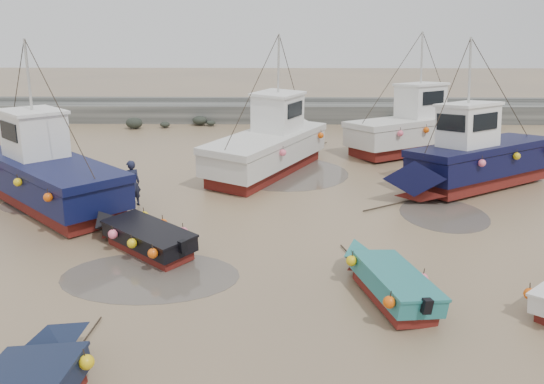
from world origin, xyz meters
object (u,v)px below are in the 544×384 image
Objects in this scene: dinghy_2 at (387,276)px; cabin_boat_2 at (474,158)px; dinghy_4 at (142,232)px; cabin_boat_0 at (42,171)px; cabin_boat_1 at (273,143)px; cabin_boat_3 at (417,127)px; person at (134,206)px.

dinghy_2 is 0.55× the size of cabin_boat_2.
cabin_boat_0 reaches higher than dinghy_4.
cabin_boat_1 reaches higher than dinghy_4.
cabin_boat_0 and cabin_boat_3 have the same top height.
cabin_boat_1 is at bearing -93.30° from cabin_boat_3.
dinghy_4 is at bearing -88.05° from cabin_boat_0.
person is (-5.38, -5.05, -1.32)m from cabin_boat_1.
person is (-13.89, -2.37, -1.35)m from cabin_boat_2.
cabin_boat_0 reaches higher than dinghy_2.
dinghy_2 is 10.93m from person.
cabin_boat_1 is at bearing 41.58° from cabin_boat_2.
cabin_boat_1 is 8.91m from cabin_boat_2.
cabin_boat_0 is 0.97× the size of cabin_boat_2.
cabin_boat_2 reaches higher than dinghy_2.
dinghy_4 is 4.24m from person.
cabin_boat_3 is (4.51, 15.44, 0.79)m from dinghy_2.
dinghy_2 is 1.10× the size of dinghy_4.
cabin_boat_2 is 14.15m from person.
cabin_boat_1 is at bearing 17.23° from dinghy_4.
cabin_boat_0 is 17.54m from cabin_boat_2.
dinghy_2 is 0.50× the size of cabin_boat_1.
dinghy_2 is 10.67m from cabin_boat_2.
cabin_boat_3 is at bearing -20.50° from cabin_boat_0.
dinghy_4 is (-7.16, 2.85, -0.01)m from dinghy_2.
cabin_boat_2 is at bearing 156.98° from person.
cabin_boat_3 is at bearing 58.26° from dinghy_2.
cabin_boat_0 is at bearing 90.70° from dinghy_4.
cabin_boat_0 is 3.77m from person.
cabin_boat_2 is at bearing -40.35° from cabin_boat_0.
cabin_boat_2 is (12.54, 6.34, 0.79)m from dinghy_4.
cabin_boat_1 is at bearing -169.54° from person.
cabin_boat_2 is (8.50, -2.68, 0.03)m from cabin_boat_1.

